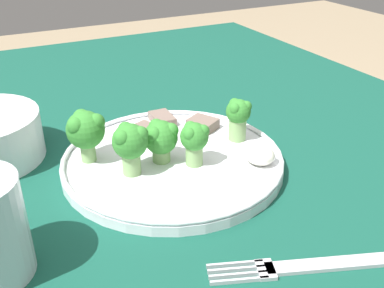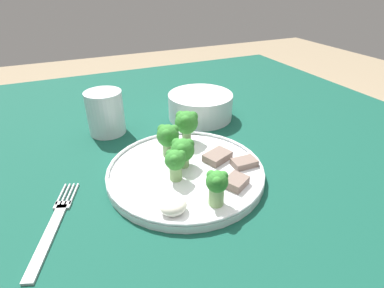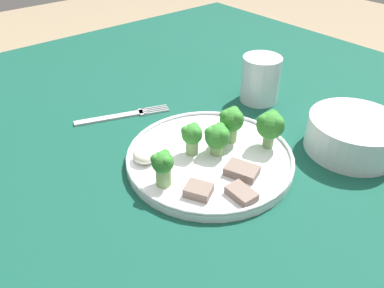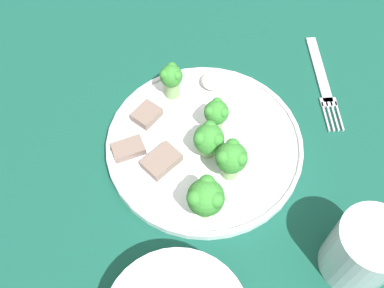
% 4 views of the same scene
% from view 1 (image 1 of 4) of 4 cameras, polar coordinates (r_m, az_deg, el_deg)
% --- Properties ---
extents(table, '(1.34, 1.15, 0.76)m').
position_cam_1_polar(table, '(0.55, -10.09, -14.85)').
color(table, '#114738').
rests_on(table, ground_plane).
extents(dinner_plate, '(0.27, 0.27, 0.02)m').
position_cam_1_polar(dinner_plate, '(0.55, -2.45, -2.07)').
color(dinner_plate, white).
rests_on(dinner_plate, table).
extents(fork, '(0.08, 0.18, 0.00)m').
position_cam_1_polar(fork, '(0.43, 14.89, -14.72)').
color(fork, '#B2B2B7').
rests_on(fork, table).
extents(broccoli_floret_near_rim_left, '(0.03, 0.03, 0.06)m').
position_cam_1_polar(broccoli_floret_near_rim_left, '(0.58, 5.88, 3.65)').
color(broccoli_floret_near_rim_left, '#7FA866').
rests_on(broccoli_floret_near_rim_left, dinner_plate).
extents(broccoli_floret_center_left, '(0.03, 0.03, 0.05)m').
position_cam_1_polar(broccoli_floret_center_left, '(0.52, 0.29, 0.65)').
color(broccoli_floret_center_left, '#7FA866').
rests_on(broccoli_floret_center_left, dinner_plate).
extents(broccoli_floret_back_left, '(0.05, 0.05, 0.06)m').
position_cam_1_polar(broccoli_floret_back_left, '(0.54, -13.37, 1.79)').
color(broccoli_floret_back_left, '#7FA866').
rests_on(broccoli_floret_back_left, dinner_plate).
extents(broccoli_floret_front_left, '(0.04, 0.04, 0.06)m').
position_cam_1_polar(broccoli_floret_front_left, '(0.51, -7.87, 0.16)').
color(broccoli_floret_front_left, '#7FA866').
rests_on(broccoli_floret_front_left, dinner_plate).
extents(broccoli_floret_center_back, '(0.04, 0.04, 0.05)m').
position_cam_1_polar(broccoli_floret_center_back, '(0.53, -3.99, 0.84)').
color(broccoli_floret_center_back, '#7FA866').
rests_on(broccoli_floret_center_back, dinner_plate).
extents(meat_slice_front_slice, '(0.06, 0.05, 0.01)m').
position_cam_1_polar(meat_slice_front_slice, '(0.60, -5.64, 1.40)').
color(meat_slice_front_slice, '#756056').
rests_on(meat_slice_front_slice, dinner_plate).
extents(meat_slice_middle_slice, '(0.05, 0.04, 0.01)m').
position_cam_1_polar(meat_slice_middle_slice, '(0.62, 1.38, 2.58)').
color(meat_slice_middle_slice, '#756056').
rests_on(meat_slice_middle_slice, dinner_plate).
extents(meat_slice_rear_slice, '(0.04, 0.03, 0.01)m').
position_cam_1_polar(meat_slice_rear_slice, '(0.64, -3.80, 3.21)').
color(meat_slice_rear_slice, '#756056').
rests_on(meat_slice_rear_slice, dinner_plate).
extents(sauce_dollop, '(0.04, 0.04, 0.02)m').
position_cam_1_polar(sauce_dollop, '(0.54, 8.57, -1.31)').
color(sauce_dollop, silver).
rests_on(sauce_dollop, dinner_plate).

